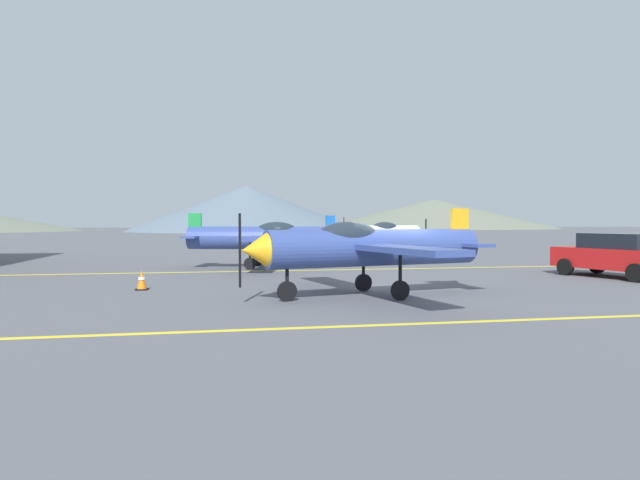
{
  "coord_description": "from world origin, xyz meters",
  "views": [
    {
      "loc": [
        -5.19,
        -15.36,
        2.03
      ],
      "look_at": [
        -0.32,
        10.0,
        1.2
      ],
      "focal_mm": 31.21,
      "sensor_mm": 36.0,
      "label": 1
    }
  ],
  "objects_px": {
    "car_sedan": "(616,255)",
    "traffic_cone_side": "(142,280)",
    "airplane_far": "(377,233)",
    "airplane_near": "(366,246)",
    "airplane_mid": "(264,237)"
  },
  "relations": [
    {
      "from": "airplane_near",
      "to": "airplane_far",
      "type": "distance_m",
      "value": 19.5
    },
    {
      "from": "airplane_near",
      "to": "car_sedan",
      "type": "relative_size",
      "value": 1.75
    },
    {
      "from": "airplane_near",
      "to": "airplane_far",
      "type": "bearing_deg",
      "value": 72.45
    },
    {
      "from": "airplane_near",
      "to": "car_sedan",
      "type": "height_order",
      "value": "airplane_near"
    },
    {
      "from": "car_sedan",
      "to": "traffic_cone_side",
      "type": "distance_m",
      "value": 16.62
    },
    {
      "from": "airplane_mid",
      "to": "car_sedan",
      "type": "distance_m",
      "value": 14.02
    },
    {
      "from": "car_sedan",
      "to": "airplane_mid",
      "type": "bearing_deg",
      "value": 151.17
    },
    {
      "from": "airplane_far",
      "to": "traffic_cone_side",
      "type": "relative_size",
      "value": 13.77
    },
    {
      "from": "traffic_cone_side",
      "to": "airplane_far",
      "type": "bearing_deg",
      "value": 52.79
    },
    {
      "from": "airplane_near",
      "to": "airplane_far",
      "type": "relative_size",
      "value": 1.0
    },
    {
      "from": "airplane_far",
      "to": "traffic_cone_side",
      "type": "height_order",
      "value": "airplane_far"
    },
    {
      "from": "airplane_near",
      "to": "airplane_far",
      "type": "xyz_separation_m",
      "value": [
        5.88,
        18.59,
        0.0
      ]
    },
    {
      "from": "airplane_near",
      "to": "traffic_cone_side",
      "type": "relative_size",
      "value": 13.72
    },
    {
      "from": "airplane_near",
      "to": "car_sedan",
      "type": "distance_m",
      "value": 10.92
    },
    {
      "from": "airplane_near",
      "to": "airplane_mid",
      "type": "distance_m",
      "value": 10.22
    }
  ]
}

